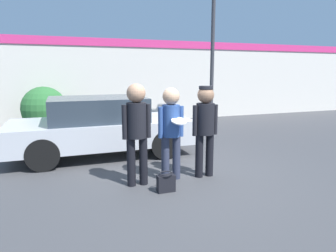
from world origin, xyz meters
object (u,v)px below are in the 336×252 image
object	(u,v)px
person_left	(137,125)
parked_car_near	(101,126)
shrub	(44,109)
handbag	(166,183)
person_middle_with_frisbee	(171,126)
person_right	(205,123)
street_lamp	(221,20)

from	to	relation	value
person_left	parked_car_near	xyz separation A→B (m)	(-0.34, 2.27, -0.37)
parked_car_near	shrub	xyz separation A→B (m)	(-1.42, 3.78, 0.04)
handbag	shrub	bearing A→B (deg)	108.09
person_middle_with_frisbee	person_right	bearing A→B (deg)	-5.35
person_left	street_lamp	size ratio (longest dim) A/B	0.31
person_right	person_left	bearing A→B (deg)	-179.57
person_right	handbag	xyz separation A→B (m)	(-0.95, -0.47, -0.89)
person_left	street_lamp	xyz separation A→B (m)	(3.60, 3.58, 2.49)
shrub	person_left	bearing A→B (deg)	-73.84
person_middle_with_frisbee	person_right	distance (m)	0.66
person_right	shrub	distance (m)	6.78
person_left	shrub	size ratio (longest dim) A/B	1.19
person_right	handbag	world-z (taller)	person_right
handbag	person_left	bearing A→B (deg)	128.92
person_right	street_lamp	world-z (taller)	street_lamp
street_lamp	shrub	bearing A→B (deg)	155.25
shrub	handbag	world-z (taller)	shrub
person_middle_with_frisbee	parked_car_near	distance (m)	2.43
person_middle_with_frisbee	handbag	bearing A→B (deg)	-118.27
person_middle_with_frisbee	parked_car_near	xyz separation A→B (m)	(-1.00, 2.19, -0.30)
handbag	street_lamp	bearing A→B (deg)	51.37
person_right	street_lamp	distance (m)	4.93
person_middle_with_frisbee	handbag	xyz separation A→B (m)	(-0.29, -0.54, -0.86)
person_left	handbag	world-z (taller)	person_left
parked_car_near	shrub	size ratio (longest dim) A/B	2.79
person_middle_with_frisbee	parked_car_near	size ratio (longest dim) A/B	0.41
person_left	handbag	bearing A→B (deg)	-51.08
person_right	shrub	bearing A→B (deg)	117.00
person_left	shrub	bearing A→B (deg)	106.16
person_middle_with_frisbee	shrub	size ratio (longest dim) A/B	1.13
person_right	shrub	world-z (taller)	person_right
street_lamp	handbag	distance (m)	6.20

